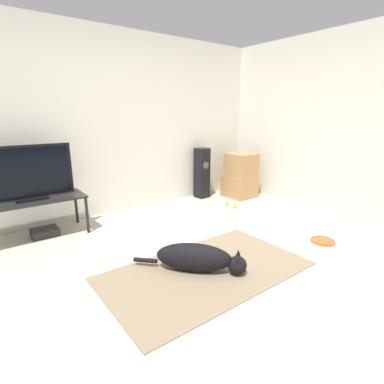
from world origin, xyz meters
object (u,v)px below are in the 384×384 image
(tv_stand, at_px, (32,204))
(tv, at_px, (28,173))
(dog, at_px, (198,258))
(cardboard_box_upper, at_px, (241,165))
(floor_speaker, at_px, (202,173))
(tennis_ball_near_speaker, at_px, (235,206))
(game_console, at_px, (45,232))
(tennis_ball_by_boxes, at_px, (227,203))
(cardboard_box_lower, at_px, (239,186))
(frisbee, at_px, (323,241))

(tv_stand, relative_size, tv, 1.20)
(dog, distance_m, cardboard_box_upper, 2.73)
(floor_speaker, height_order, tv_stand, floor_speaker)
(tv, bearing_deg, dog, -59.76)
(tv_stand, distance_m, tennis_ball_near_speaker, 2.78)
(tv_stand, relative_size, game_console, 3.85)
(tv, distance_m, tennis_ball_near_speaker, 2.86)
(floor_speaker, relative_size, game_console, 2.90)
(dog, xyz_separation_m, tennis_ball_by_boxes, (1.65, 1.34, -0.11))
(cardboard_box_upper, bearing_deg, cardboard_box_lower, 90.60)
(cardboard_box_lower, relative_size, floor_speaker, 0.58)
(frisbee, relative_size, cardboard_box_lower, 0.53)
(cardboard_box_upper, bearing_deg, tv_stand, 176.39)
(game_console, bearing_deg, tennis_ball_by_boxes, -9.56)
(frisbee, distance_m, cardboard_box_upper, 2.10)
(tennis_ball_by_boxes, height_order, game_console, game_console)
(tennis_ball_by_boxes, height_order, tennis_ball_near_speaker, same)
(dog, height_order, floor_speaker, floor_speaker)
(dog, relative_size, tv, 0.86)
(cardboard_box_upper, xyz_separation_m, floor_speaker, (-0.56, 0.38, -0.14))
(tv, bearing_deg, tv_stand, -90.00)
(tv_stand, xyz_separation_m, tv, (0.00, 0.00, 0.36))
(dog, distance_m, game_console, 2.02)
(cardboard_box_lower, bearing_deg, floor_speaker, 147.07)
(cardboard_box_lower, bearing_deg, game_console, 176.61)
(frisbee, bearing_deg, floor_speaker, 88.17)
(dog, relative_size, cardboard_box_lower, 1.65)
(cardboard_box_upper, height_order, tv, tv)
(dog, bearing_deg, tennis_ball_near_speaker, 34.98)
(tv_stand, bearing_deg, tennis_ball_by_boxes, -9.23)
(cardboard_box_lower, relative_size, tv_stand, 0.44)
(frisbee, height_order, cardboard_box_lower, cardboard_box_lower)
(cardboard_box_upper, bearing_deg, tennis_ball_near_speaker, -142.02)
(tennis_ball_by_boxes, bearing_deg, tv, 170.72)
(dog, xyz_separation_m, cardboard_box_upper, (2.19, 1.58, 0.43))
(frisbee, xyz_separation_m, cardboard_box_upper, (0.63, 1.92, 0.56))
(tv_stand, distance_m, tennis_ball_by_boxes, 2.75)
(frisbee, height_order, floor_speaker, floor_speaker)
(tv, bearing_deg, tennis_ball_near_speaker, -13.19)
(cardboard_box_lower, xyz_separation_m, tennis_ball_by_boxes, (-0.54, -0.25, -0.15))
(frisbee, height_order, tennis_ball_by_boxes, tennis_ball_by_boxes)
(game_console, bearing_deg, dog, -61.91)
(floor_speaker, bearing_deg, tennis_ball_by_boxes, -87.74)
(dog, xyz_separation_m, frisbee, (1.55, -0.35, -0.13))
(dog, xyz_separation_m, cardboard_box_lower, (2.19, 1.59, 0.05))
(frisbee, height_order, tv_stand, tv_stand)
(floor_speaker, xyz_separation_m, tennis_ball_near_speaker, (0.02, -0.80, -0.40))
(tennis_ball_by_boxes, bearing_deg, dog, -140.92)
(cardboard_box_upper, xyz_separation_m, tv_stand, (-3.23, 0.20, -0.15))
(tv, relative_size, tennis_ball_by_boxes, 14.42)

